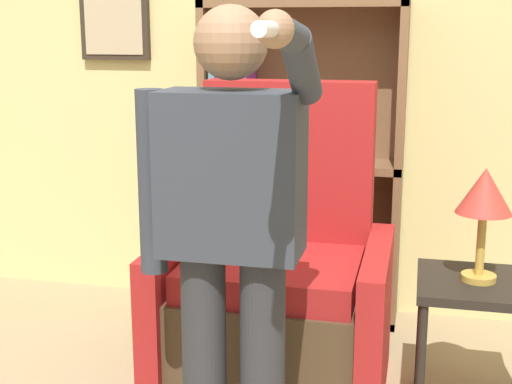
% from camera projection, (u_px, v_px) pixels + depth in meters
% --- Properties ---
extents(wall_back, '(8.00, 0.11, 2.80)m').
position_uv_depth(wall_back, '(273.00, 52.00, 3.82)').
color(wall_back, '#DBCC84').
rests_on(wall_back, ground_plane).
extents(bookcase, '(1.04, 0.28, 1.67)m').
position_uv_depth(bookcase, '(280.00, 170.00, 3.78)').
color(bookcase, brown).
rests_on(bookcase, ground_plane).
extents(armchair, '(0.95, 0.80, 1.30)m').
position_uv_depth(armchair, '(277.00, 293.00, 3.07)').
color(armchair, '#4C3823').
rests_on(armchair, ground_plane).
extents(person_standing, '(0.60, 0.78, 1.60)m').
position_uv_depth(person_standing, '(231.00, 223.00, 2.27)').
color(person_standing, '#2D2D33').
rests_on(person_standing, ground_plane).
extents(side_table, '(0.46, 0.46, 0.57)m').
position_uv_depth(side_table, '(477.00, 303.00, 2.80)').
color(side_table, black).
rests_on(side_table, ground_plane).
extents(table_lamp, '(0.21, 0.21, 0.45)m').
position_uv_depth(table_lamp, '(484.00, 197.00, 2.70)').
color(table_lamp, gold).
rests_on(table_lamp, side_table).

